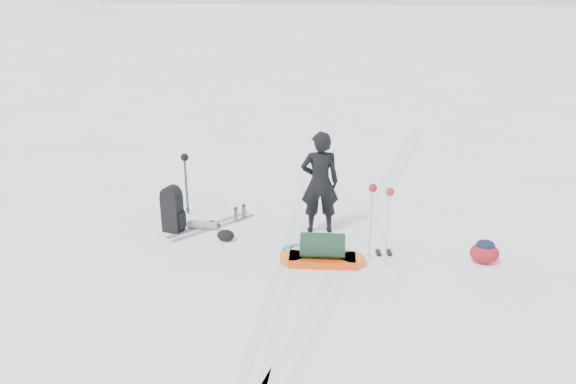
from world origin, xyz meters
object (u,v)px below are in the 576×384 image
at_px(skier, 320,183).
at_px(expedition_rucksack, 176,210).
at_px(pulk_sled, 322,252).
at_px(ski_poles_black, 185,165).

relative_size(skier, expedition_rucksack, 1.95).
height_order(pulk_sled, expedition_rucksack, expedition_rucksack).
bearing_deg(pulk_sled, skier, 93.58).
distance_m(pulk_sled, ski_poles_black, 3.48).
bearing_deg(ski_poles_black, expedition_rucksack, -87.72).
height_order(skier, ski_poles_black, skier).
relative_size(expedition_rucksack, ski_poles_black, 0.77).
distance_m(expedition_rucksack, ski_poles_black, 1.04).
bearing_deg(ski_poles_black, skier, -10.51).
bearing_deg(expedition_rucksack, pulk_sled, -2.59).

